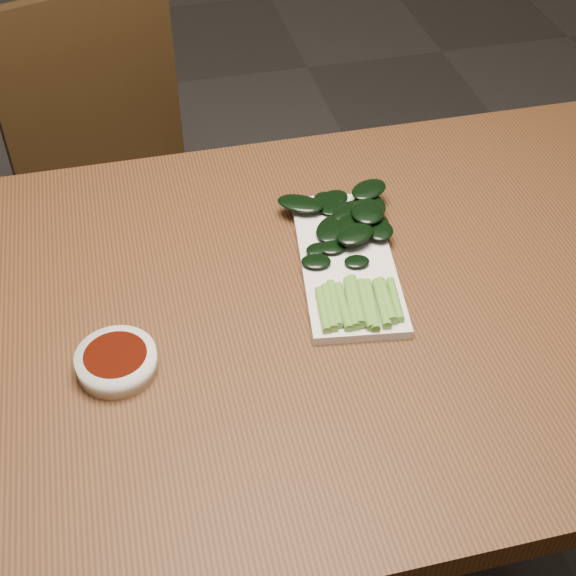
{
  "coord_description": "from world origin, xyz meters",
  "views": [
    {
      "loc": [
        -0.18,
        -0.75,
        1.52
      ],
      "look_at": [
        0.01,
        0.02,
        0.76
      ],
      "focal_mm": 50.0,
      "sensor_mm": 36.0,
      "label": 1
    }
  ],
  "objects_px": {
    "chair_far": "(123,194)",
    "gai_lan": "(352,241)",
    "table": "(287,341)",
    "serving_plate": "(347,262)",
    "sauce_bowl": "(117,362)"
  },
  "relations": [
    {
      "from": "chair_far",
      "to": "gai_lan",
      "type": "distance_m",
      "value": 0.73
    },
    {
      "from": "gai_lan",
      "to": "chair_far",
      "type": "bearing_deg",
      "value": 118.35
    },
    {
      "from": "table",
      "to": "chair_far",
      "type": "bearing_deg",
      "value": 106.65
    },
    {
      "from": "serving_plate",
      "to": "gai_lan",
      "type": "xyz_separation_m",
      "value": [
        0.01,
        0.02,
        0.02
      ]
    },
    {
      "from": "table",
      "to": "gai_lan",
      "type": "height_order",
      "value": "gai_lan"
    },
    {
      "from": "serving_plate",
      "to": "table",
      "type": "bearing_deg",
      "value": -149.24
    },
    {
      "from": "serving_plate",
      "to": "gai_lan",
      "type": "distance_m",
      "value": 0.03
    },
    {
      "from": "sauce_bowl",
      "to": "gai_lan",
      "type": "xyz_separation_m",
      "value": [
        0.35,
        0.15,
        0.01
      ]
    },
    {
      "from": "chair_far",
      "to": "sauce_bowl",
      "type": "distance_m",
      "value": 0.79
    },
    {
      "from": "chair_far",
      "to": "serving_plate",
      "type": "xyz_separation_m",
      "value": [
        0.3,
        -0.61,
        0.27
      ]
    },
    {
      "from": "table",
      "to": "chair_far",
      "type": "height_order",
      "value": "chair_far"
    },
    {
      "from": "table",
      "to": "sauce_bowl",
      "type": "bearing_deg",
      "value": -165.3
    },
    {
      "from": "chair_far",
      "to": "sauce_bowl",
      "type": "height_order",
      "value": "chair_far"
    },
    {
      "from": "table",
      "to": "sauce_bowl",
      "type": "relative_size",
      "value": 13.88
    },
    {
      "from": "table",
      "to": "serving_plate",
      "type": "xyz_separation_m",
      "value": [
        0.1,
        0.06,
        0.08
      ]
    }
  ]
}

